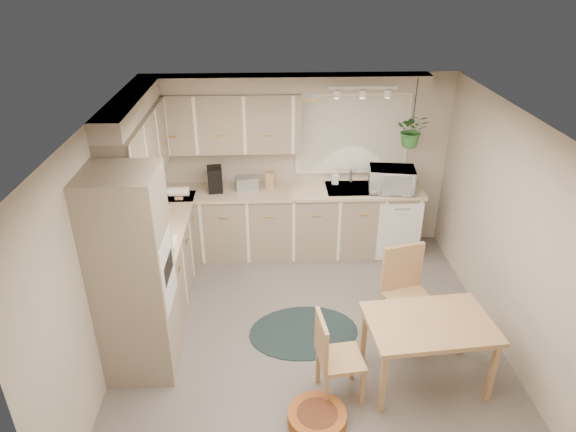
% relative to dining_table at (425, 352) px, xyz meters
% --- Properties ---
extents(floor, '(4.20, 4.20, 0.00)m').
position_rel_dining_table_xyz_m(floor, '(-1.04, 0.71, -0.36)').
color(floor, '#67615B').
rests_on(floor, ground).
extents(ceiling, '(4.20, 4.20, 0.00)m').
position_rel_dining_table_xyz_m(ceiling, '(-1.04, 0.71, 2.04)').
color(ceiling, silver).
rests_on(ceiling, wall_back).
extents(wall_back, '(4.00, 0.04, 2.40)m').
position_rel_dining_table_xyz_m(wall_back, '(-1.04, 2.81, 0.84)').
color(wall_back, '#B3A694').
rests_on(wall_back, floor).
extents(wall_front, '(4.00, 0.04, 2.40)m').
position_rel_dining_table_xyz_m(wall_front, '(-1.04, -1.39, 0.84)').
color(wall_front, '#B3A694').
rests_on(wall_front, floor).
extents(wall_left, '(0.04, 4.20, 2.40)m').
position_rel_dining_table_xyz_m(wall_left, '(-3.04, 0.71, 0.84)').
color(wall_left, '#B3A694').
rests_on(wall_left, floor).
extents(wall_right, '(0.04, 4.20, 2.40)m').
position_rel_dining_table_xyz_m(wall_right, '(0.96, 0.71, 0.84)').
color(wall_right, '#B3A694').
rests_on(wall_right, floor).
extents(base_cab_left, '(0.60, 1.85, 0.90)m').
position_rel_dining_table_xyz_m(base_cab_left, '(-2.74, 1.58, 0.09)').
color(base_cab_left, gray).
rests_on(base_cab_left, floor).
extents(base_cab_back, '(3.60, 0.60, 0.90)m').
position_rel_dining_table_xyz_m(base_cab_back, '(-1.24, 2.51, 0.09)').
color(base_cab_back, gray).
rests_on(base_cab_back, floor).
extents(counter_left, '(0.64, 1.89, 0.04)m').
position_rel_dining_table_xyz_m(counter_left, '(-2.73, 1.58, 0.56)').
color(counter_left, beige).
rests_on(counter_left, base_cab_left).
extents(counter_back, '(3.64, 0.64, 0.04)m').
position_rel_dining_table_xyz_m(counter_back, '(-1.24, 2.50, 0.56)').
color(counter_back, beige).
rests_on(counter_back, base_cab_back).
extents(oven_stack, '(0.65, 0.65, 2.10)m').
position_rel_dining_table_xyz_m(oven_stack, '(-2.71, 0.33, 0.69)').
color(oven_stack, gray).
rests_on(oven_stack, floor).
extents(wall_oven_face, '(0.02, 0.56, 0.58)m').
position_rel_dining_table_xyz_m(wall_oven_face, '(-2.39, 0.33, 0.69)').
color(wall_oven_face, silver).
rests_on(wall_oven_face, oven_stack).
extents(upper_cab_left, '(0.35, 2.00, 0.75)m').
position_rel_dining_table_xyz_m(upper_cab_left, '(-2.86, 1.71, 1.47)').
color(upper_cab_left, gray).
rests_on(upper_cab_left, wall_left).
extents(upper_cab_back, '(2.00, 0.35, 0.75)m').
position_rel_dining_table_xyz_m(upper_cab_back, '(-2.04, 2.63, 1.47)').
color(upper_cab_back, gray).
rests_on(upper_cab_back, wall_back).
extents(soffit_left, '(0.30, 2.00, 0.20)m').
position_rel_dining_table_xyz_m(soffit_left, '(-2.89, 1.71, 1.94)').
color(soffit_left, '#B3A694').
rests_on(soffit_left, wall_left).
extents(soffit_back, '(3.60, 0.30, 0.20)m').
position_rel_dining_table_xyz_m(soffit_back, '(-1.24, 2.66, 1.94)').
color(soffit_back, '#B3A694').
rests_on(soffit_back, wall_back).
extents(cooktop, '(0.52, 0.58, 0.02)m').
position_rel_dining_table_xyz_m(cooktop, '(-2.72, 1.01, 0.59)').
color(cooktop, silver).
rests_on(cooktop, counter_left).
extents(range_hood, '(0.40, 0.60, 0.14)m').
position_rel_dining_table_xyz_m(range_hood, '(-2.74, 1.01, 1.04)').
color(range_hood, silver).
rests_on(range_hood, upper_cab_left).
extents(window_blinds, '(1.40, 0.02, 1.00)m').
position_rel_dining_table_xyz_m(window_blinds, '(-0.34, 2.78, 1.24)').
color(window_blinds, beige).
rests_on(window_blinds, wall_back).
extents(window_frame, '(1.50, 0.02, 1.10)m').
position_rel_dining_table_xyz_m(window_frame, '(-0.34, 2.79, 1.24)').
color(window_frame, silver).
rests_on(window_frame, wall_back).
extents(sink, '(0.70, 0.48, 0.10)m').
position_rel_dining_table_xyz_m(sink, '(-0.34, 2.51, 0.54)').
color(sink, '#999CA0').
rests_on(sink, counter_back).
extents(dishwasher_front, '(0.58, 0.02, 0.83)m').
position_rel_dining_table_xyz_m(dishwasher_front, '(0.26, 2.20, 0.07)').
color(dishwasher_front, silver).
rests_on(dishwasher_front, base_cab_back).
extents(track_light_bar, '(0.80, 0.04, 0.04)m').
position_rel_dining_table_xyz_m(track_light_bar, '(-0.34, 2.26, 1.97)').
color(track_light_bar, silver).
rests_on(track_light_bar, ceiling).
extents(wall_clock, '(0.30, 0.03, 0.30)m').
position_rel_dining_table_xyz_m(wall_clock, '(-0.89, 2.78, 1.82)').
color(wall_clock, '#E5B751').
rests_on(wall_clock, wall_back).
extents(dining_table, '(1.21, 0.86, 0.72)m').
position_rel_dining_table_xyz_m(dining_table, '(0.00, 0.00, 0.00)').
color(dining_table, '#AE7B57').
rests_on(dining_table, floor).
extents(chair_left, '(0.46, 0.46, 0.88)m').
position_rel_dining_table_xyz_m(chair_left, '(-0.82, -0.12, 0.08)').
color(chair_left, '#AE7B57').
rests_on(chair_left, floor).
extents(chair_back, '(0.59, 0.59, 1.03)m').
position_rel_dining_table_xyz_m(chair_back, '(0.00, 0.64, 0.15)').
color(chair_back, '#AE7B57').
rests_on(chair_back, floor).
extents(braided_rug, '(1.29, 1.02, 0.01)m').
position_rel_dining_table_xyz_m(braided_rug, '(-1.10, 0.76, -0.35)').
color(braided_rug, black).
rests_on(braided_rug, floor).
extents(pet_bed, '(0.53, 0.53, 0.12)m').
position_rel_dining_table_xyz_m(pet_bed, '(-1.06, -0.47, -0.30)').
color(pet_bed, '#AD6622').
rests_on(pet_bed, floor).
extents(microwave, '(0.61, 0.40, 0.39)m').
position_rel_dining_table_xyz_m(microwave, '(0.14, 2.41, 0.78)').
color(microwave, silver).
rests_on(microwave, counter_back).
extents(soap_bottle, '(0.12, 0.21, 0.09)m').
position_rel_dining_table_xyz_m(soap_bottle, '(-0.55, 2.66, 0.63)').
color(soap_bottle, silver).
rests_on(soap_bottle, counter_back).
extents(hanging_plant, '(0.45, 0.49, 0.33)m').
position_rel_dining_table_xyz_m(hanging_plant, '(0.34, 2.41, 1.36)').
color(hanging_plant, '#2C6A2A').
rests_on(hanging_plant, ceiling).
extents(coffee_maker, '(0.21, 0.25, 0.33)m').
position_rel_dining_table_xyz_m(coffee_maker, '(-2.15, 2.51, 0.75)').
color(coffee_maker, black).
rests_on(coffee_maker, counter_back).
extents(toaster, '(0.32, 0.22, 0.18)m').
position_rel_dining_table_xyz_m(toaster, '(-1.74, 2.53, 0.67)').
color(toaster, '#999CA0').
rests_on(toaster, counter_back).
extents(knife_block, '(0.11, 0.11, 0.23)m').
position_rel_dining_table_xyz_m(knife_block, '(-1.43, 2.56, 0.70)').
color(knife_block, '#AE7B57').
rests_on(knife_block, counter_back).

